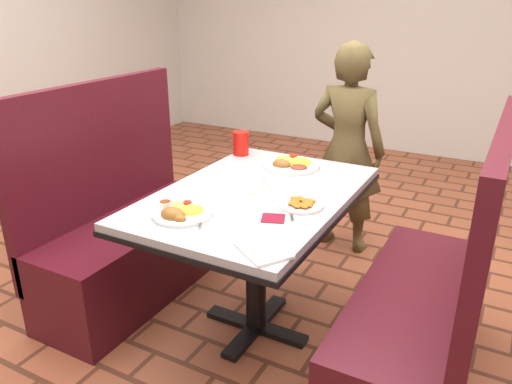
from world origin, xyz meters
TOP-DOWN VIEW (x-y plane):
  - dining_table at (0.00, 0.00)m, footprint 0.81×1.21m
  - booth_bench_left at (-0.80, 0.00)m, footprint 0.47×1.20m
  - booth_bench_right at (0.80, 0.00)m, footprint 0.47×1.20m
  - diner_person at (0.07, 1.10)m, footprint 0.52×0.36m
  - near_dinner_plate at (-0.14, -0.38)m, footprint 0.24×0.24m
  - far_dinner_plate at (-0.01, 0.41)m, footprint 0.29×0.29m
  - plantain_plate at (0.25, -0.06)m, footprint 0.19×0.19m
  - maroon_napkin at (0.20, -0.22)m, footprint 0.12×0.12m
  - spoon_utensil at (0.25, -0.16)m, footprint 0.07×0.12m
  - red_tumbler at (-0.35, 0.47)m, footprint 0.09×0.09m
  - paper_napkin at (0.29, -0.49)m, footprint 0.24×0.23m
  - knife_utensil at (-0.04, -0.38)m, footprint 0.07×0.15m
  - fork_utensil at (-0.07, -0.38)m, footprint 0.04×0.15m
  - lettuce_shreds at (0.04, 0.06)m, footprint 0.28×0.32m

SIDE VIEW (x-z plane):
  - booth_bench_left at x=-0.80m, z-range -0.26..0.92m
  - booth_bench_right at x=0.80m, z-range -0.26..0.92m
  - dining_table at x=0.00m, z-range 0.28..1.03m
  - diner_person at x=0.07m, z-range 0.00..1.34m
  - lettuce_shreds at x=0.04m, z-range 0.75..0.75m
  - maroon_napkin at x=0.20m, z-range 0.75..0.75m
  - spoon_utensil at x=0.25m, z-range 0.75..0.76m
  - paper_napkin at x=0.29m, z-range 0.75..0.76m
  - knife_utensil at x=-0.04m, z-range 0.76..0.76m
  - fork_utensil at x=-0.07m, z-range 0.76..0.76m
  - plantain_plate at x=0.25m, z-range 0.75..0.78m
  - near_dinner_plate at x=-0.14m, z-range 0.74..0.81m
  - far_dinner_plate at x=-0.01m, z-range 0.74..0.81m
  - red_tumbler at x=-0.35m, z-range 0.75..0.88m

